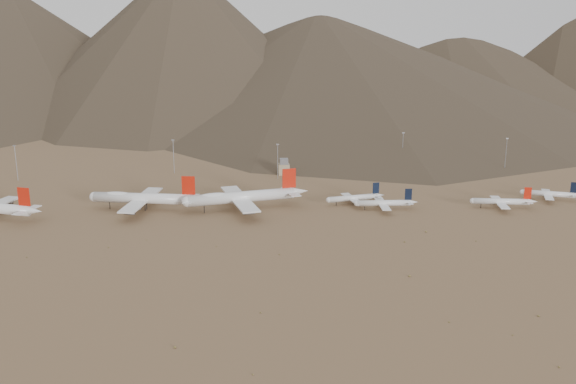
{
  "coord_description": "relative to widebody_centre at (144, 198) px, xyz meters",
  "views": [
    {
      "loc": [
        -6.22,
        -344.04,
        111.03
      ],
      "look_at": [
        25.43,
        30.0,
        10.53
      ],
      "focal_mm": 40.0,
      "sensor_mm": 36.0,
      "label": 1
    }
  ],
  "objects": [
    {
      "name": "ground",
      "position": [
        61.52,
        -34.28,
        -7.52
      ],
      "size": [
        3000.0,
        3000.0,
        0.0
      ],
      "primitive_type": "plane",
      "color": "#96744E",
      "rests_on": "ground"
    },
    {
      "name": "widebody_centre",
      "position": [
        0.0,
        0.0,
        0.0
      ],
      "size": [
        72.69,
        56.89,
        21.81
      ],
      "rotation": [
        0.0,
        0.0,
        -0.19
      ],
      "color": "white",
      "rests_on": "ground"
    },
    {
      "name": "widebody_east",
      "position": [
        59.11,
        -3.91,
        0.55
      ],
      "size": [
        77.6,
        61.01,
        23.42
      ],
      "rotation": [
        0.0,
        0.0,
        0.22
      ],
      "color": "white",
      "rests_on": "ground"
    },
    {
      "name": "narrowbody_a",
      "position": [
        129.44,
        1.88,
        -3.32
      ],
      "size": [
        38.76,
        28.41,
        12.94
      ],
      "rotation": [
        0.0,
        0.0,
        0.2
      ],
      "color": "white",
      "rests_on": "ground"
    },
    {
      "name": "narrowbody_b",
      "position": [
        145.5,
        -11.25,
        -3.32
      ],
      "size": [
        39.27,
        28.1,
        12.95
      ],
      "rotation": [
        0.0,
        0.0,
        -0.03
      ],
      "color": "white",
      "rests_on": "ground"
    },
    {
      "name": "narrowbody_c",
      "position": [
        217.66,
        -14.5,
        -3.16
      ],
      "size": [
        40.5,
        29.47,
        13.43
      ],
      "rotation": [
        0.0,
        0.0,
        -0.15
      ],
      "color": "white",
      "rests_on": "ground"
    },
    {
      "name": "narrowbody_d",
      "position": [
        255.67,
        1.13,
        -3.44
      ],
      "size": [
        36.34,
        27.19,
        12.56
      ],
      "rotation": [
        0.0,
        0.0,
        -0.35
      ],
      "color": "white",
      "rests_on": "ground"
    },
    {
      "name": "control_tower",
      "position": [
        91.52,
        85.72,
        -2.2
      ],
      "size": [
        8.0,
        8.0,
        12.0
      ],
      "color": "tan",
      "rests_on": "ground"
    },
    {
      "name": "mast_far_west",
      "position": [
        -100.46,
        83.41,
        6.68
      ],
      "size": [
        2.0,
        0.6,
        25.7
      ],
      "color": "gray",
      "rests_on": "ground"
    },
    {
      "name": "mast_west",
      "position": [
        9.61,
        96.9,
        6.68
      ],
      "size": [
        2.0,
        0.6,
        25.7
      ],
      "color": "gray",
      "rests_on": "ground"
    },
    {
      "name": "mast_centre",
      "position": [
        86.0,
        72.94,
        6.68
      ],
      "size": [
        2.0,
        0.6,
        25.7
      ],
      "color": "gray",
      "rests_on": "ground"
    },
    {
      "name": "mast_east",
      "position": [
        188.47,
        113.34,
        6.68
      ],
      "size": [
        2.0,
        0.6,
        25.7
      ],
      "color": "gray",
      "rests_on": "ground"
    },
    {
      "name": "mast_far_east",
      "position": [
        260.01,
        82.24,
        6.68
      ],
      "size": [
        2.0,
        0.6,
        25.7
      ],
      "color": "gray",
      "rests_on": "ground"
    },
    {
      "name": "desert_scrub",
      "position": [
        57.42,
        -121.94,
        -7.2
      ],
      "size": [
        421.47,
        172.67,
        0.94
      ],
      "color": "olive",
      "rests_on": "ground"
    }
  ]
}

